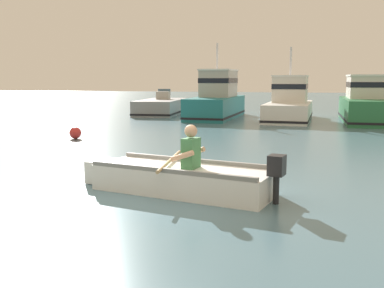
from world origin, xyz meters
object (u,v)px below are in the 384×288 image
Objects in this scene: rowboat_with_person at (180,178)px; mooring_buoy at (75,133)px; moored_boat_teal at (217,100)px; moored_boat_white at (289,103)px; moored_boat_grey at (162,107)px; moored_boat_green at (367,104)px.

rowboat_with_person is 9.52× the size of mooring_buoy.
moored_boat_teal is (-2.17, 14.93, 0.65)m from rowboat_with_person.
moored_boat_grey is at bearing 164.98° from moored_boat_white.
moored_boat_grey is at bearing 92.24° from mooring_buoy.
moored_boat_teal is at bearing 174.13° from moored_boat_white.
moored_boat_white is 3.48m from moored_boat_green.
moored_boat_white is (3.62, -0.37, -0.12)m from moored_boat_teal.
moored_boat_teal is at bearing 175.49° from moored_boat_green.
moored_boat_teal is 7.11m from moored_boat_green.
mooring_buoy is at bearing 131.61° from rowboat_with_person.
moored_boat_green is at bearing -11.18° from moored_boat_grey.
moored_boat_teal is 1.01× the size of moored_boat_green.
moored_boat_white is at bearing 52.68° from mooring_buoy.
moored_boat_grey is (-5.60, 16.45, 0.14)m from rowboat_with_person.
rowboat_with_person is 0.72× the size of moored_boat_grey.
moored_boat_green reaches higher than mooring_buoy.
moored_boat_green is at bearing 40.14° from mooring_buoy.
moored_boat_teal is at bearing -23.87° from moored_boat_grey.
mooring_buoy is at bearing -127.32° from moored_boat_white.
moored_boat_green is at bearing -4.51° from moored_boat_teal.
moored_boat_green is (7.09, -0.56, -0.09)m from moored_boat_teal.
moored_boat_teal reaches higher than moored_boat_green.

